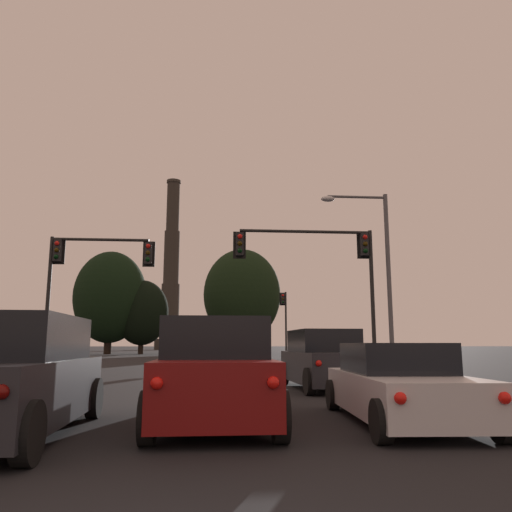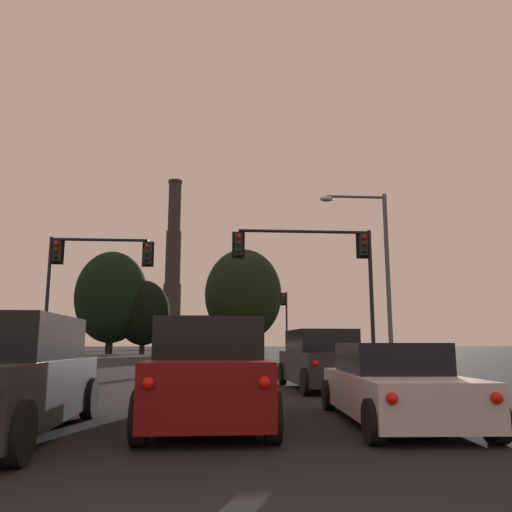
{
  "view_description": "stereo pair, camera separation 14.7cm",
  "coord_description": "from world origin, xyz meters",
  "px_view_note": "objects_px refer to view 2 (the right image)",
  "views": [
    {
      "loc": [
        0.09,
        -2.97,
        1.41
      ],
      "look_at": [
        2.68,
        29.93,
        7.24
      ],
      "focal_mm": 35.0,
      "sensor_mm": 36.0,
      "label": 1
    },
    {
      "loc": [
        0.24,
        -2.98,
        1.41
      ],
      "look_at": [
        2.68,
        29.93,
        7.24
      ],
      "focal_mm": 35.0,
      "sensor_mm": 36.0,
      "label": 2
    }
  ],
  "objects_px": {
    "traffic_light_overhead_right": "(325,262)",
    "smokestack": "(173,281)",
    "suv_left_lane_second": "(2,377)",
    "traffic_light_far_right": "(285,315)",
    "suv_center_lane_second": "(209,372)",
    "street_lamp": "(377,262)",
    "suv_right_lane_front": "(321,360)",
    "sedan_right_lane_second": "(393,385)",
    "traffic_light_overhead_left": "(83,269)"
  },
  "relations": [
    {
      "from": "street_lamp",
      "to": "suv_right_lane_front",
      "type": "bearing_deg",
      "value": -123.59
    },
    {
      "from": "street_lamp",
      "to": "traffic_light_far_right",
      "type": "bearing_deg",
      "value": 91.44
    },
    {
      "from": "suv_left_lane_second",
      "to": "smokestack",
      "type": "xyz_separation_m",
      "value": [
        -8.64,
        120.06,
        16.48
      ]
    },
    {
      "from": "traffic_light_far_right",
      "to": "traffic_light_overhead_right",
      "type": "bearing_deg",
      "value": -93.56
    },
    {
      "from": "suv_right_lane_front",
      "to": "traffic_light_far_right",
      "type": "xyz_separation_m",
      "value": [
        3.15,
        32.25,
        3.3
      ]
    },
    {
      "from": "sedan_right_lane_second",
      "to": "suv_left_lane_second",
      "type": "xyz_separation_m",
      "value": [
        -6.54,
        -0.95,
        0.23
      ]
    },
    {
      "from": "street_lamp",
      "to": "sedan_right_lane_second",
      "type": "bearing_deg",
      "value": -107.19
    },
    {
      "from": "suv_right_lane_front",
      "to": "smokestack",
      "type": "relative_size",
      "value": 0.11
    },
    {
      "from": "traffic_light_overhead_left",
      "to": "smokestack",
      "type": "relative_size",
      "value": 0.15
    },
    {
      "from": "suv_left_lane_second",
      "to": "traffic_light_far_right",
      "type": "height_order",
      "value": "traffic_light_far_right"
    },
    {
      "from": "suv_left_lane_second",
      "to": "traffic_light_overhead_right",
      "type": "height_order",
      "value": "traffic_light_overhead_right"
    },
    {
      "from": "suv_center_lane_second",
      "to": "smokestack",
      "type": "relative_size",
      "value": 0.11
    },
    {
      "from": "suv_center_lane_second",
      "to": "traffic_light_overhead_right",
      "type": "relative_size",
      "value": 0.75
    },
    {
      "from": "traffic_light_far_right",
      "to": "sedan_right_lane_second",
      "type": "bearing_deg",
      "value": -94.74
    },
    {
      "from": "traffic_light_overhead_left",
      "to": "traffic_light_overhead_right",
      "type": "bearing_deg",
      "value": -9.51
    },
    {
      "from": "suv_left_lane_second",
      "to": "traffic_light_overhead_left",
      "type": "height_order",
      "value": "traffic_light_overhead_left"
    },
    {
      "from": "suv_right_lane_front",
      "to": "suv_left_lane_second",
      "type": "bearing_deg",
      "value": -132.91
    },
    {
      "from": "suv_left_lane_second",
      "to": "smokestack",
      "type": "relative_size",
      "value": 0.11
    },
    {
      "from": "suv_left_lane_second",
      "to": "smokestack",
      "type": "height_order",
      "value": "smokestack"
    },
    {
      "from": "suv_center_lane_second",
      "to": "street_lamp",
      "type": "xyz_separation_m",
      "value": [
        7.27,
        12.44,
        4.19
      ]
    },
    {
      "from": "suv_left_lane_second",
      "to": "street_lamp",
      "type": "xyz_separation_m",
      "value": [
        10.45,
        13.59,
        4.19
      ]
    },
    {
      "from": "suv_right_lane_front",
      "to": "traffic_light_far_right",
      "type": "height_order",
      "value": "traffic_light_far_right"
    },
    {
      "from": "sedan_right_lane_second",
      "to": "suv_center_lane_second",
      "type": "bearing_deg",
      "value": 179.33
    },
    {
      "from": "traffic_light_overhead_right",
      "to": "smokestack",
      "type": "relative_size",
      "value": 0.15
    },
    {
      "from": "suv_right_lane_front",
      "to": "sedan_right_lane_second",
      "type": "height_order",
      "value": "suv_right_lane_front"
    },
    {
      "from": "suv_center_lane_second",
      "to": "traffic_light_far_right",
      "type": "xyz_separation_m",
      "value": [
        6.61,
        38.94,
        3.3
      ]
    },
    {
      "from": "suv_right_lane_front",
      "to": "traffic_light_overhead_left",
      "type": "xyz_separation_m",
      "value": [
        -9.73,
        7.88,
        4.01
      ]
    },
    {
      "from": "traffic_light_far_right",
      "to": "traffic_light_overhead_right",
      "type": "height_order",
      "value": "traffic_light_overhead_right"
    },
    {
      "from": "suv_right_lane_front",
      "to": "smokestack",
      "type": "distance_m",
      "value": 114.45
    },
    {
      "from": "suv_left_lane_second",
      "to": "smokestack",
      "type": "bearing_deg",
      "value": 91.89
    },
    {
      "from": "traffic_light_overhead_right",
      "to": "suv_center_lane_second",
      "type": "bearing_deg",
      "value": -111.4
    },
    {
      "from": "sedan_right_lane_second",
      "to": "suv_center_lane_second",
      "type": "xyz_separation_m",
      "value": [
        -3.36,
        0.2,
        0.23
      ]
    },
    {
      "from": "smokestack",
      "to": "suv_left_lane_second",
      "type": "bearing_deg",
      "value": -85.88
    },
    {
      "from": "traffic_light_overhead_right",
      "to": "traffic_light_far_right",
      "type": "bearing_deg",
      "value": 86.44
    },
    {
      "from": "suv_center_lane_second",
      "to": "street_lamp",
      "type": "distance_m",
      "value": 15.01
    },
    {
      "from": "suv_center_lane_second",
      "to": "traffic_light_overhead_left",
      "type": "xyz_separation_m",
      "value": [
        -6.28,
        14.57,
        4.01
      ]
    },
    {
      "from": "traffic_light_far_right",
      "to": "traffic_light_overhead_left",
      "type": "xyz_separation_m",
      "value": [
        -12.89,
        -24.36,
        0.71
      ]
    },
    {
      "from": "traffic_light_overhead_right",
      "to": "street_lamp",
      "type": "xyz_separation_m",
      "value": [
        2.3,
        -0.25,
        0.02
      ]
    },
    {
      "from": "suv_center_lane_second",
      "to": "traffic_light_far_right",
      "type": "bearing_deg",
      "value": 79.95
    },
    {
      "from": "suv_left_lane_second",
      "to": "traffic_light_overhead_right",
      "type": "distance_m",
      "value": 16.59
    },
    {
      "from": "traffic_light_overhead_left",
      "to": "suv_center_lane_second",
      "type": "bearing_deg",
      "value": -66.68
    },
    {
      "from": "sedan_right_lane_second",
      "to": "street_lamp",
      "type": "xyz_separation_m",
      "value": [
        3.91,
        12.64,
        4.42
      ]
    },
    {
      "from": "sedan_right_lane_second",
      "to": "traffic_light_far_right",
      "type": "distance_m",
      "value": 39.43
    },
    {
      "from": "suv_right_lane_front",
      "to": "suv_left_lane_second",
      "type": "height_order",
      "value": "same"
    },
    {
      "from": "traffic_light_far_right",
      "to": "smokestack",
      "type": "height_order",
      "value": "smokestack"
    },
    {
      "from": "suv_right_lane_front",
      "to": "street_lamp",
      "type": "bearing_deg",
      "value": 53.73
    },
    {
      "from": "street_lamp",
      "to": "traffic_light_overhead_right",
      "type": "bearing_deg",
      "value": 173.92
    },
    {
      "from": "sedan_right_lane_second",
      "to": "suv_center_lane_second",
      "type": "distance_m",
      "value": 3.37
    },
    {
      "from": "sedan_right_lane_second",
      "to": "smokestack",
      "type": "distance_m",
      "value": 121.24
    },
    {
      "from": "suv_right_lane_front",
      "to": "street_lamp",
      "type": "height_order",
      "value": "street_lamp"
    }
  ]
}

